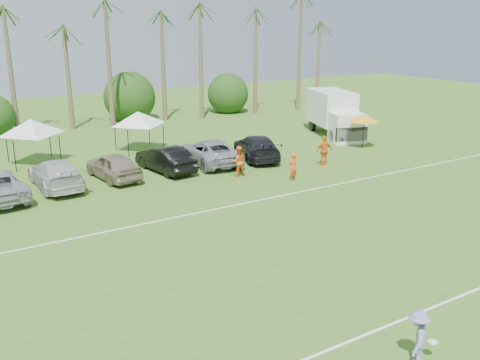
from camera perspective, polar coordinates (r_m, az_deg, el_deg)
field_lines at (r=21.51m, az=3.42°, el=-8.14°), size 80.00×12.10×0.01m
palm_tree_4 at (r=46.49m, az=-23.36°, el=13.52°), size 2.40×2.40×8.90m
palm_tree_5 at (r=47.27m, az=-18.55°, el=15.10°), size 2.40×2.40×9.90m
palm_tree_6 at (r=48.38m, az=-13.87°, el=16.50°), size 2.40×2.40×10.90m
palm_tree_7 at (r=49.80m, az=-9.36°, el=17.73°), size 2.40×2.40×11.90m
palm_tree_8 at (r=51.96m, az=-3.96°, el=15.00°), size 2.40×2.40×8.90m
palm_tree_9 at (r=54.46m, az=0.86°, el=16.04°), size 2.40×2.40×9.90m
palm_tree_10 at (r=57.31m, az=5.27°, el=16.87°), size 2.40×2.40×10.90m
palm_tree_11 at (r=59.80m, az=8.51°, el=17.57°), size 2.40×2.40×11.90m
bush_tree_2 at (r=50.51m, az=-11.47°, el=8.19°), size 4.00×4.00×4.00m
bush_tree_3 at (r=54.75m, az=-1.53°, el=9.16°), size 4.00×4.00×4.00m
sideline_player_a at (r=31.25m, az=5.66°, el=1.41°), size 0.66×0.51×1.63m
sideline_player_b at (r=31.96m, az=-0.18°, el=2.02°), size 1.03×0.89×1.83m
sideline_player_c at (r=34.75m, az=8.97°, el=3.11°), size 1.19×0.64×1.94m
box_truck at (r=43.90m, az=10.08°, el=7.11°), size 4.60×7.26×3.51m
canopy_tent_left at (r=36.77m, az=-21.50°, el=6.05°), size 4.25×4.25×3.44m
canopy_tent_right at (r=38.58m, az=-10.85°, el=7.18°), size 4.07×4.07×3.30m
market_umbrella at (r=39.77m, az=13.10°, el=6.47°), size 2.24×2.24×2.49m
frisbee_player at (r=15.79m, az=18.42°, el=-15.69°), size 1.24×1.08×1.61m
parked_car_3 at (r=31.53m, az=-19.07°, el=0.64°), size 2.27×5.47×1.58m
parked_car_4 at (r=32.26m, az=-13.38°, el=1.47°), size 2.34×4.81×1.58m
parked_car_5 at (r=33.31m, az=-7.98°, el=2.24°), size 2.28×4.97×1.58m
parked_car_6 at (r=34.87m, az=-3.17°, el=3.04°), size 3.29×5.96×1.58m
parked_car_7 at (r=36.11m, az=1.79°, el=3.54°), size 3.79×5.86×1.58m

